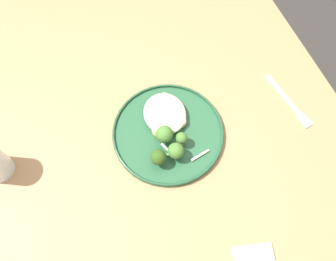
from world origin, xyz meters
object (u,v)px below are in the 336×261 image
object	(u,v)px
seared_scallop_right_edge	(164,98)
seared_scallop_half_hidden	(181,122)
broccoli_floret_near_rim	(165,134)
dinner_fork	(289,102)
seared_scallop_on_noodles	(170,113)
broccoli_floret_rear_charred	(181,139)
seared_scallop_tiny_bay	(159,130)
dinner_plate	(168,132)
broccoli_floret_right_tilted	(176,151)
broccoli_floret_small_sprig	(158,157)

from	to	relation	value
seared_scallop_right_edge	seared_scallop_half_hidden	xyz separation A→B (m)	(-0.08, -0.02, 0.00)
broccoli_floret_near_rim	dinner_fork	xyz separation A→B (m)	(-0.00, -0.36, -0.05)
seared_scallop_on_noodles	broccoli_floret_rear_charred	bearing A→B (deg)	178.54
seared_scallop_right_edge	seared_scallop_half_hidden	world-z (taller)	same
seared_scallop_on_noodles	dinner_fork	size ratio (longest dim) A/B	0.19
seared_scallop_tiny_bay	broccoli_floret_rear_charred	xyz separation A→B (m)	(-0.05, -0.04, 0.02)
seared_scallop_half_hidden	seared_scallop_tiny_bay	bearing A→B (deg)	92.29
seared_scallop_tiny_bay	broccoli_floret_near_rim	distance (m)	0.04
broccoli_floret_rear_charred	dinner_plate	bearing A→B (deg)	27.18
broccoli_floret_rear_charred	broccoli_floret_near_rim	bearing A→B (deg)	60.53
seared_scallop_tiny_bay	broccoli_floret_right_tilted	xyz separation A→B (m)	(-0.08, -0.02, 0.02)
broccoli_floret_near_rim	broccoli_floret_rear_charred	distance (m)	0.04
seared_scallop_right_edge	seared_scallop_half_hidden	bearing A→B (deg)	-168.71
seared_scallop_right_edge	broccoli_floret_right_tilted	bearing A→B (deg)	170.33
seared_scallop_tiny_bay	seared_scallop_on_noodles	bearing A→B (deg)	-51.45
seared_scallop_on_noodles	broccoli_floret_right_tilted	xyz separation A→B (m)	(-0.11, 0.03, 0.02)
dinner_plate	broccoli_floret_small_sprig	bearing A→B (deg)	144.28
dinner_plate	seared_scallop_half_hidden	xyz separation A→B (m)	(0.01, -0.04, 0.01)
broccoli_floret_right_tilted	broccoli_floret_near_rim	distance (m)	0.05
broccoli_floret_small_sprig	dinner_fork	xyz separation A→B (m)	(0.04, -0.40, -0.04)
seared_scallop_right_edge	dinner_fork	distance (m)	0.34
broccoli_floret_rear_charred	broccoli_floret_small_sprig	size ratio (longest dim) A/B	0.87
seared_scallop_tiny_bay	broccoli_floret_near_rim	world-z (taller)	broccoli_floret_near_rim
seared_scallop_right_edge	broccoli_floret_right_tilted	size ratio (longest dim) A/B	0.53
broccoli_floret_near_rim	broccoli_floret_right_tilted	bearing A→B (deg)	-167.77
broccoli_floret_right_tilted	broccoli_floret_rear_charred	xyz separation A→B (m)	(0.03, -0.02, -0.00)
seared_scallop_half_hidden	dinner_fork	xyz separation A→B (m)	(-0.04, -0.31, -0.02)
seared_scallop_right_edge	dinner_fork	world-z (taller)	seared_scallop_right_edge
seared_scallop_half_hidden	dinner_fork	world-z (taller)	seared_scallop_half_hidden
seared_scallop_right_edge	seared_scallop_half_hidden	distance (m)	0.08
seared_scallop_tiny_bay	broccoli_floret_rear_charred	world-z (taller)	broccoli_floret_rear_charred
broccoli_floret_rear_charred	broccoli_floret_small_sprig	distance (m)	0.08
dinner_plate	dinner_fork	distance (m)	0.35
broccoli_floret_small_sprig	seared_scallop_right_edge	bearing A→B (deg)	-24.26
broccoli_floret_right_tilted	broccoli_floret_near_rim	world-z (taller)	broccoli_floret_near_rim
seared_scallop_tiny_bay	broccoli_floret_small_sprig	size ratio (longest dim) A/B	0.67
dinner_plate	seared_scallop_half_hidden	bearing A→B (deg)	-73.68
dinner_plate	broccoli_floret_small_sprig	xyz separation A→B (m)	(-0.07, 0.05, 0.03)
seared_scallop_half_hidden	seared_scallop_on_noodles	bearing A→B (deg)	26.43
seared_scallop_right_edge	broccoli_floret_near_rim	distance (m)	0.12
seared_scallop_on_noodles	dinner_fork	distance (m)	0.33
dinner_plate	seared_scallop_right_edge	distance (m)	0.10
broccoli_floret_small_sprig	broccoli_floret_rear_charred	bearing A→B (deg)	-67.85
seared_scallop_half_hidden	dinner_fork	distance (m)	0.31
dinner_plate	broccoli_floret_near_rim	bearing A→B (deg)	145.48
broccoli_floret_right_tilted	dinner_fork	world-z (taller)	broccoli_floret_right_tilted
seared_scallop_right_edge	seared_scallop_on_noodles	xyz separation A→B (m)	(-0.05, 0.00, -0.00)
broccoli_floret_right_tilted	broccoli_floret_small_sprig	distance (m)	0.05
dinner_plate	dinner_fork	size ratio (longest dim) A/B	1.56
seared_scallop_right_edge	seared_scallop_tiny_bay	xyz separation A→B (m)	(-0.08, 0.05, -0.00)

